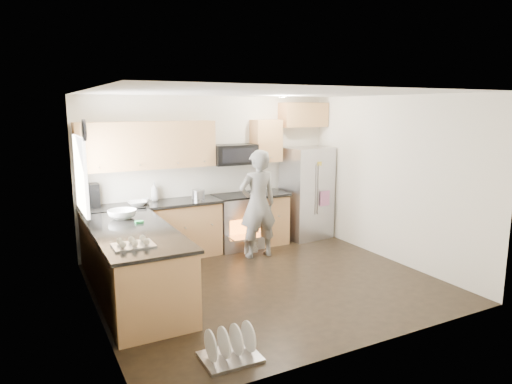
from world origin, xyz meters
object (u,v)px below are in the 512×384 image
refrigerator (307,193)px  dish_rack (230,350)px  stove_range (237,209)px  person (258,204)px

refrigerator → dish_rack: 4.49m
stove_range → refrigerator: 1.43m
stove_range → refrigerator: size_ratio=1.06×
stove_range → dish_rack: stove_range is taller
refrigerator → person: 1.47m
stove_range → person: 0.66m
person → refrigerator: bearing=-154.2°
refrigerator → person: bearing=-161.8°
dish_rack → stove_range: bearing=63.6°
stove_range → dish_rack: 3.68m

